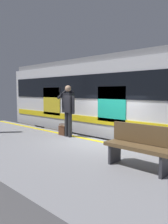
% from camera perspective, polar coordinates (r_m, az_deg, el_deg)
% --- Properties ---
extents(ground_plane, '(24.12, 24.12, 0.00)m').
position_cam_1_polar(ground_plane, '(7.64, 4.92, -14.84)').
color(ground_plane, '#4C4742').
extents(platform, '(13.99, 3.90, 1.05)m').
position_cam_1_polar(platform, '(6.16, -6.97, -14.72)').
color(platform, gray).
rests_on(platform, ground).
extents(safety_line, '(13.71, 0.16, 0.01)m').
position_cam_1_polar(safety_line, '(7.12, 3.45, -7.50)').
color(safety_line, yellow).
rests_on(safety_line, platform).
extents(track_rail_near, '(18.19, 0.08, 0.16)m').
position_cam_1_polar(track_rail_near, '(8.63, 10.59, -11.97)').
color(track_rail_near, slate).
rests_on(track_rail_near, ground).
extents(track_rail_far, '(18.19, 0.08, 0.16)m').
position_cam_1_polar(track_rail_far, '(9.82, 15.29, -9.94)').
color(track_rail_far, slate).
rests_on(track_rail_far, ground).
extents(train_carriage, '(9.59, 2.99, 3.80)m').
position_cam_1_polar(train_carriage, '(9.87, 4.50, 4.17)').
color(train_carriage, silver).
rests_on(train_carriage, ground).
extents(passenger, '(0.57, 0.55, 1.79)m').
position_cam_1_polar(passenger, '(7.67, -4.05, 1.38)').
color(passenger, '#262628').
rests_on(passenger, platform).
extents(handbag, '(0.30, 0.28, 0.41)m').
position_cam_1_polar(handbag, '(8.08, -5.50, -4.65)').
color(handbag, '#59331E').
rests_on(handbag, platform).
extents(bench, '(1.45, 0.44, 0.90)m').
position_cam_1_polar(bench, '(4.72, 14.16, -8.29)').
color(bench, brown).
rests_on(bench, platform).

